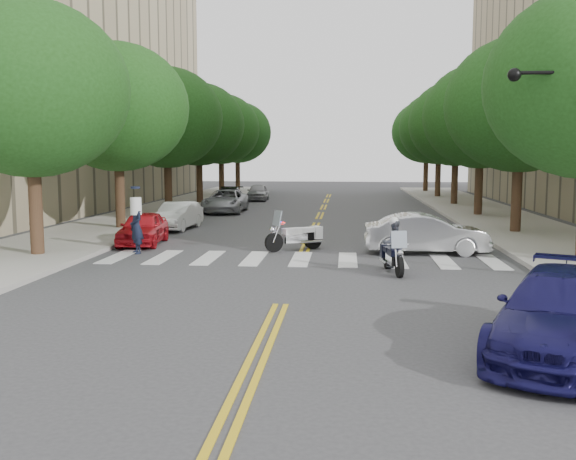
# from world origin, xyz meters

# --- Properties ---
(ground) EXTENTS (140.00, 140.00, 0.00)m
(ground) POSITION_xyz_m (0.00, 0.00, 0.00)
(ground) COLOR #38383A
(ground) RESTS_ON ground
(sidewalk_left) EXTENTS (5.00, 60.00, 0.15)m
(sidewalk_left) POSITION_xyz_m (-9.50, 22.00, 0.07)
(sidewalk_left) COLOR #9E9991
(sidewalk_left) RESTS_ON ground
(sidewalk_right) EXTENTS (5.00, 60.00, 0.15)m
(sidewalk_right) POSITION_xyz_m (9.50, 22.00, 0.07)
(sidewalk_right) COLOR #9E9991
(sidewalk_right) RESTS_ON ground
(tree_l_0) EXTENTS (6.40, 6.40, 8.45)m
(tree_l_0) POSITION_xyz_m (-8.80, 6.00, 5.55)
(tree_l_0) COLOR #382316
(tree_l_0) RESTS_ON ground
(tree_l_1) EXTENTS (6.40, 6.40, 8.45)m
(tree_l_1) POSITION_xyz_m (-8.80, 14.00, 5.55)
(tree_l_1) COLOR #382316
(tree_l_1) RESTS_ON ground
(tree_l_2) EXTENTS (6.40, 6.40, 8.45)m
(tree_l_2) POSITION_xyz_m (-8.80, 22.00, 5.55)
(tree_l_2) COLOR #382316
(tree_l_2) RESTS_ON ground
(tree_l_3) EXTENTS (6.40, 6.40, 8.45)m
(tree_l_3) POSITION_xyz_m (-8.80, 30.00, 5.55)
(tree_l_3) COLOR #382316
(tree_l_3) RESTS_ON ground
(tree_l_4) EXTENTS (6.40, 6.40, 8.45)m
(tree_l_4) POSITION_xyz_m (-8.80, 38.00, 5.55)
(tree_l_4) COLOR #382316
(tree_l_4) RESTS_ON ground
(tree_l_5) EXTENTS (6.40, 6.40, 8.45)m
(tree_l_5) POSITION_xyz_m (-8.80, 46.00, 5.55)
(tree_l_5) COLOR #382316
(tree_l_5) RESTS_ON ground
(tree_r_1) EXTENTS (6.40, 6.40, 8.45)m
(tree_r_1) POSITION_xyz_m (8.80, 14.00, 5.55)
(tree_r_1) COLOR #382316
(tree_r_1) RESTS_ON ground
(tree_r_2) EXTENTS (6.40, 6.40, 8.45)m
(tree_r_2) POSITION_xyz_m (8.80, 22.00, 5.55)
(tree_r_2) COLOR #382316
(tree_r_2) RESTS_ON ground
(tree_r_3) EXTENTS (6.40, 6.40, 8.45)m
(tree_r_3) POSITION_xyz_m (8.80, 30.00, 5.55)
(tree_r_3) COLOR #382316
(tree_r_3) RESTS_ON ground
(tree_r_4) EXTENTS (6.40, 6.40, 8.45)m
(tree_r_4) POSITION_xyz_m (8.80, 38.00, 5.55)
(tree_r_4) COLOR #382316
(tree_r_4) RESTS_ON ground
(tree_r_5) EXTENTS (6.40, 6.40, 8.45)m
(tree_r_5) POSITION_xyz_m (8.80, 46.00, 5.55)
(tree_r_5) COLOR #382316
(tree_r_5) RESTS_ON ground
(motorcycle_police) EXTENTS (0.76, 2.03, 1.65)m
(motorcycle_police) POSITION_xyz_m (2.86, 4.35, 0.73)
(motorcycle_police) COLOR black
(motorcycle_police) RESTS_ON ground
(motorcycle_parked) EXTENTS (2.03, 1.51, 1.48)m
(motorcycle_parked) POSITION_xyz_m (-0.23, 8.59, 0.52)
(motorcycle_parked) COLOR black
(motorcycle_parked) RESTS_ON ground
(officer_standing) EXTENTS (0.78, 0.82, 1.89)m
(officer_standing) POSITION_xyz_m (-5.81, 7.27, 0.95)
(officer_standing) COLOR black
(officer_standing) RESTS_ON ground
(convertible) EXTENTS (4.28, 1.54, 1.40)m
(convertible) POSITION_xyz_m (4.27, 8.10, 0.70)
(convertible) COLOR silver
(convertible) RESTS_ON ground
(sedan_blue) EXTENTS (3.91, 5.38, 1.45)m
(sedan_blue) POSITION_xyz_m (5.20, -3.27, 0.72)
(sedan_blue) COLOR #141149
(sedan_blue) RESTS_ON ground
(parked_car_a) EXTENTS (1.81, 3.83, 1.27)m
(parked_car_a) POSITION_xyz_m (-6.30, 9.50, 0.63)
(parked_car_a) COLOR red
(parked_car_a) RESTS_ON ground
(parked_car_b) EXTENTS (1.63, 3.93, 1.27)m
(parked_car_b) POSITION_xyz_m (-6.30, 14.59, 0.63)
(parked_car_b) COLOR white
(parked_car_b) RESTS_ON ground
(parked_car_c) EXTENTS (2.35, 4.95, 1.36)m
(parked_car_c) POSITION_xyz_m (-5.74, 23.50, 0.68)
(parked_car_c) COLOR #A0A1A7
(parked_car_c) RESTS_ON ground
(parked_car_d) EXTENTS (2.15, 4.61, 1.30)m
(parked_car_d) POSITION_xyz_m (-6.30, 27.76, 0.65)
(parked_car_d) COLOR black
(parked_car_d) RESTS_ON ground
(parked_car_e) EXTENTS (1.66, 3.80, 1.27)m
(parked_car_e) POSITION_xyz_m (-5.20, 33.86, 0.64)
(parked_car_e) COLOR #9A9A9F
(parked_car_e) RESTS_ON ground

